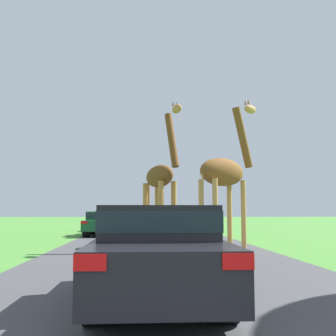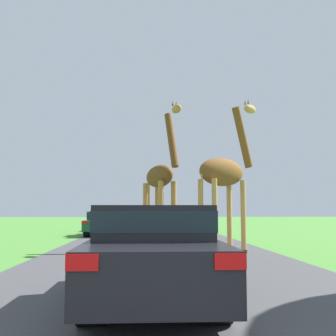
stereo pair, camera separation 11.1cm
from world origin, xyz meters
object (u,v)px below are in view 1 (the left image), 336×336
Objects in this scene: giraffe_near_road at (160,182)px; car_lead_maroon at (157,250)px; car_far_ahead at (188,219)px; car_queue_right at (103,222)px; car_queue_left at (112,219)px; giraffe_companion at (225,175)px.

car_lead_maroon is at bearing 66.65° from giraffe_near_road.
car_lead_maroon is at bearing -97.44° from car_far_ahead.
car_queue_right is 0.94× the size of car_queue_left.
giraffe_near_road is at bearing -78.09° from car_queue_left.
car_queue_left is at bearing 161.16° from giraffe_companion.
giraffe_companion is 7.49m from car_lead_maroon.
giraffe_companion is at bearing 70.67° from car_lead_maroon.
car_queue_left is at bearing -98.65° from giraffe_near_road.
giraffe_companion reaches higher than car_queue_right.
giraffe_near_road is 12.79m from car_queue_left.
giraffe_near_road reaches higher than car_queue_left.
giraffe_near_road reaches higher than car_far_ahead.
car_queue_left is at bearing 95.87° from car_lead_maroon.
giraffe_companion is at bearing -92.00° from car_far_ahead.
car_queue_right is (-2.74, 7.47, -1.67)m from giraffe_near_road.
giraffe_companion is 15.20m from car_queue_left.
giraffe_companion reaches higher than car_far_ahead.
car_lead_maroon is 21.37m from car_queue_left.
car_lead_maroon is 16.47m from car_queue_right.
car_queue_left reaches higher than car_far_ahead.
car_far_ahead is at bearing 50.43° from car_queue_right.
giraffe_near_road is 1.09× the size of car_far_ahead.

